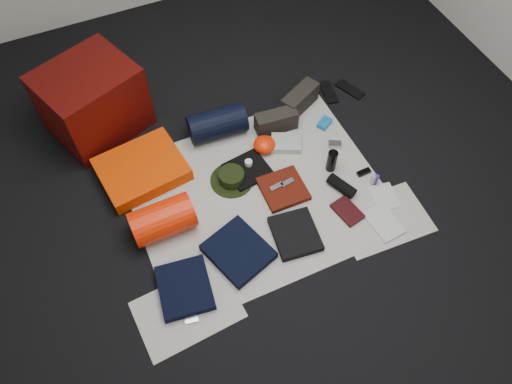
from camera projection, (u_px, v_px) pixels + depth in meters
name	position (u px, v px, depth m)	size (l,w,h in m)	color
floor	(258.00, 196.00, 3.32)	(4.50, 4.50, 0.02)	black
newspaper_mat	(258.00, 195.00, 3.31)	(1.60, 1.30, 0.01)	silver
newspaper_sheet_front_left	(188.00, 310.00, 2.87)	(0.58, 0.40, 0.00)	silver
newspaper_sheet_front_right	(382.00, 219.00, 3.20)	(0.58, 0.40, 0.00)	silver
red_cabinet	(93.00, 101.00, 3.43)	(0.61, 0.51, 0.51)	#470805
sleeping_pad	(142.00, 169.00, 3.36)	(0.55, 0.45, 0.10)	#EF4002
stuff_sack	(163.00, 220.00, 3.07)	(0.23, 0.23, 0.39)	red
sack_strap_left	(147.00, 226.00, 3.05)	(0.22, 0.22, 0.03)	black
sack_strap_right	(178.00, 214.00, 3.09)	(0.22, 0.22, 0.03)	black
navy_duffel	(217.00, 124.00, 3.51)	(0.21, 0.21, 0.40)	black
boonie_brim	(232.00, 180.00, 3.36)	(0.29, 0.29, 0.01)	black
boonie_crown	(232.00, 177.00, 3.33)	(0.17, 0.17, 0.07)	black
hiking_boot_left	(276.00, 121.00, 3.56)	(0.30, 0.11, 0.15)	black
hiking_boot_right	(300.00, 100.00, 3.67)	(0.32, 0.12, 0.16)	black
flip_flop_left	(329.00, 92.00, 3.82)	(0.09, 0.24, 0.01)	black
flip_flop_right	(350.00, 89.00, 3.84)	(0.09, 0.23, 0.01)	black
trousers_navy_a	(185.00, 288.00, 2.91)	(0.30, 0.34, 0.05)	black
trousers_navy_b	(238.00, 251.00, 3.04)	(0.32, 0.37, 0.06)	black
trousers_charcoal	(295.00, 234.00, 3.11)	(0.27, 0.31, 0.05)	black
black_tshirt	(248.00, 170.00, 3.40)	(0.27, 0.26, 0.03)	black
red_shirt	(283.00, 189.00, 3.31)	(0.28, 0.28, 0.04)	#4E1308
orange_stuff_sack	(264.00, 145.00, 3.47)	(0.16, 0.16, 0.10)	red
first_aid_pouch	(286.00, 143.00, 3.51)	(0.21, 0.16, 0.05)	#9BA39C
water_bottle	(332.00, 161.00, 3.35)	(0.07, 0.07, 0.17)	black
speaker	(341.00, 186.00, 3.30)	(0.08, 0.08, 0.20)	black
compact_camera	(335.00, 145.00, 3.51)	(0.09, 0.05, 0.04)	#ABABAF
cyan_case	(324.00, 123.00, 3.62)	(0.11, 0.07, 0.04)	#116BA5
toiletry_purple	(376.00, 180.00, 3.32)	(0.03, 0.03, 0.09)	navy
toiletry_clear	(373.00, 180.00, 3.32)	(0.03, 0.03, 0.09)	#A0A5A1
paperback_book	(347.00, 211.00, 3.22)	(0.13, 0.20, 0.03)	black
map_booklet	(384.00, 223.00, 3.18)	(0.17, 0.25, 0.01)	#B8B8AF
map_printout	(384.00, 197.00, 3.29)	(0.16, 0.20, 0.01)	#B8B8AF
sunglasses	(364.00, 172.00, 3.39)	(0.10, 0.04, 0.02)	black
key_cluster	(191.00, 316.00, 2.84)	(0.08, 0.08, 0.01)	#ABABAF
tape_roll	(249.00, 163.00, 3.39)	(0.05, 0.05, 0.04)	silver
energy_bar_a	(277.00, 186.00, 3.29)	(0.10, 0.04, 0.01)	#ABABAF
energy_bar_b	(287.00, 182.00, 3.30)	(0.10, 0.04, 0.01)	#ABABAF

